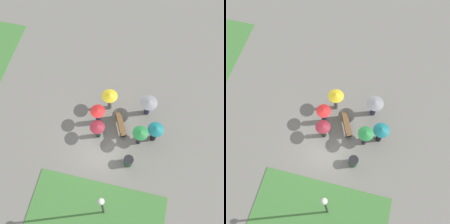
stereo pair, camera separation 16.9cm
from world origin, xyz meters
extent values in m
plane|color=slate|center=(0.00, 0.00, 0.00)|extent=(90.00, 90.00, 0.00)
cube|color=brown|center=(1.39, -1.11, 0.42)|extent=(1.73, 1.09, 0.05)
cube|color=brown|center=(1.31, -0.94, 0.68)|extent=(1.58, 0.76, 0.45)
cube|color=#232326|center=(0.70, -1.42, 0.20)|extent=(0.23, 0.38, 0.40)
cube|color=#232326|center=(2.08, -0.79, 0.20)|extent=(0.23, 0.38, 0.40)
cylinder|color=#2D2D30|center=(-4.30, -1.30, 2.21)|extent=(0.12, 0.12, 4.41)
sphere|color=white|center=(-4.30, -1.30, 4.57)|extent=(0.32, 0.32, 0.32)
cylinder|color=#335638|center=(-1.01, -2.13, 0.40)|extent=(0.58, 0.58, 0.80)
cylinder|color=black|center=(-1.01, -2.13, 0.81)|extent=(0.63, 0.63, 0.03)
cylinder|color=#282D47|center=(2.83, -2.65, 0.48)|extent=(0.38, 0.38, 0.96)
sphere|color=tan|center=(2.83, -2.65, 1.06)|extent=(0.21, 0.21, 0.21)
cylinder|color=#4C4C4F|center=(2.83, -2.65, 1.34)|extent=(0.02, 0.02, 0.35)
cone|color=gray|center=(2.83, -2.65, 1.61)|extent=(1.15, 1.15, 0.19)
cylinder|color=#2D2333|center=(0.54, -2.50, 0.56)|extent=(0.42, 0.42, 1.13)
sphere|color=beige|center=(0.54, -2.50, 1.24)|extent=(0.22, 0.22, 0.22)
cylinder|color=#4C4C4F|center=(0.54, -2.50, 1.52)|extent=(0.02, 0.02, 0.35)
cone|color=#237A38|center=(0.54, -2.50, 1.81)|extent=(0.99, 0.99, 0.22)
cylinder|color=slate|center=(2.64, -0.06, 0.57)|extent=(0.34, 0.34, 1.13)
sphere|color=beige|center=(2.64, -0.06, 1.24)|extent=(0.21, 0.21, 0.21)
cylinder|color=#4C4C4F|center=(2.64, -0.06, 1.52)|extent=(0.02, 0.02, 0.35)
cone|color=gold|center=(2.64, -0.06, 1.81)|extent=(1.04, 1.04, 0.23)
cylinder|color=#1E3328|center=(0.40, 0.22, 0.48)|extent=(0.43, 0.43, 0.95)
sphere|color=beige|center=(0.40, 0.22, 1.05)|extent=(0.20, 0.20, 0.20)
cylinder|color=#4C4C4F|center=(0.40, 0.22, 1.32)|extent=(0.02, 0.02, 0.35)
cone|color=maroon|center=(0.40, 0.22, 1.59)|extent=(0.96, 0.96, 0.19)
cylinder|color=black|center=(1.03, -3.39, 0.52)|extent=(0.41, 0.41, 1.04)
sphere|color=brown|center=(1.03, -3.39, 1.14)|extent=(0.21, 0.21, 0.21)
cylinder|color=#4C4C4F|center=(1.03, -3.39, 1.43)|extent=(0.02, 0.02, 0.35)
cone|color=#197075|center=(1.03, -3.39, 1.73)|extent=(1.03, 1.03, 0.26)
cylinder|color=#2D2333|center=(1.37, 0.42, 0.59)|extent=(0.54, 0.54, 1.17)
sphere|color=beige|center=(1.37, 0.42, 1.29)|extent=(0.23, 0.23, 0.23)
cylinder|color=#4C4C4F|center=(1.37, 0.42, 1.58)|extent=(0.02, 0.02, 0.35)
cone|color=red|center=(1.37, 0.42, 1.84)|extent=(0.96, 0.96, 0.18)
camera|label=1|loc=(-5.92, -2.19, 17.86)|focal=45.00mm
camera|label=2|loc=(-5.88, -2.35, 17.86)|focal=45.00mm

